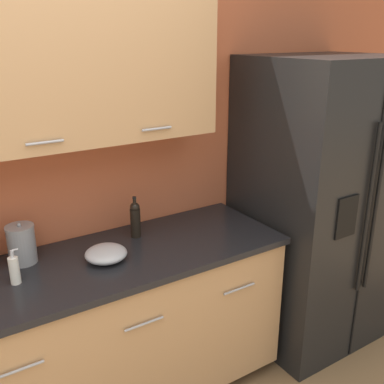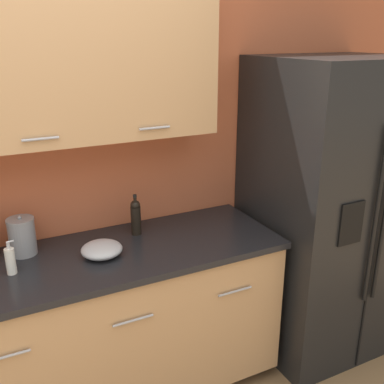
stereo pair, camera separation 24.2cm
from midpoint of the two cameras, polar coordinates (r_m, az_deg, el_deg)
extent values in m
cube|color=tan|center=(2.17, -17.44, 17.16)|extent=(1.80, 0.32, 0.88)
cylinder|color=#99999E|center=(2.05, -15.52, 6.47)|extent=(0.16, 0.01, 0.01)
cylinder|color=#99999E|center=(2.21, -1.64, 8.09)|extent=(0.16, 0.01, 0.01)
cube|color=tan|center=(2.50, -13.33, -17.60)|extent=(2.34, 0.62, 0.79)
cube|color=black|center=(2.27, -14.06, -9.38)|extent=(2.36, 0.64, 0.03)
cylinder|color=#99999E|center=(2.09, -19.43, -19.26)|extent=(0.20, 0.01, 0.01)
cylinder|color=#99999E|center=(2.19, -4.23, -16.06)|extent=(0.20, 0.01, 0.01)
cylinder|color=#99999E|center=(2.42, 8.42, -12.46)|extent=(0.20, 0.01, 0.01)
cube|color=black|center=(2.99, 19.03, -2.15)|extent=(0.89, 0.76, 1.86)
cube|color=black|center=(2.76, 24.68, -4.73)|extent=(0.01, 0.01, 1.82)
cylinder|color=black|center=(2.69, 24.71, -3.18)|extent=(0.02, 0.02, 1.02)
cube|color=black|center=(2.57, 22.15, -3.79)|extent=(0.16, 0.01, 0.24)
cylinder|color=silver|center=(2.21, -19.18, -8.38)|extent=(0.05, 0.05, 0.13)
cylinder|color=#B2B2B5|center=(2.18, -19.42, -6.48)|extent=(0.02, 0.02, 0.04)
cylinder|color=#B2B2B5|center=(2.17, -19.12, -6.01)|extent=(0.03, 0.01, 0.01)
cylinder|color=black|center=(2.49, -4.38, -3.68)|extent=(0.06, 0.06, 0.16)
sphere|color=black|center=(2.45, -4.44, -1.71)|extent=(0.05, 0.05, 0.05)
cylinder|color=black|center=(2.45, -4.45, -1.32)|extent=(0.02, 0.02, 0.06)
cylinder|color=black|center=(2.43, -4.47, -0.55)|extent=(0.02, 0.02, 0.01)
cylinder|color=gray|center=(2.37, -18.07, -5.58)|extent=(0.13, 0.13, 0.18)
cylinder|color=gray|center=(2.34, -18.31, -3.44)|extent=(0.14, 0.14, 0.01)
sphere|color=gray|center=(2.33, -18.34, -3.17)|extent=(0.02, 0.02, 0.02)
ellipsoid|color=#A3A3A5|center=(2.29, -8.43, -7.29)|extent=(0.21, 0.21, 0.07)
camera|label=1|loc=(0.12, -87.14, 1.01)|focal=42.00mm
camera|label=2|loc=(0.12, 92.86, -1.01)|focal=42.00mm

